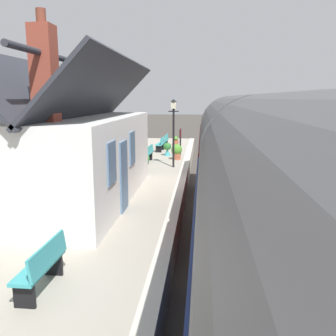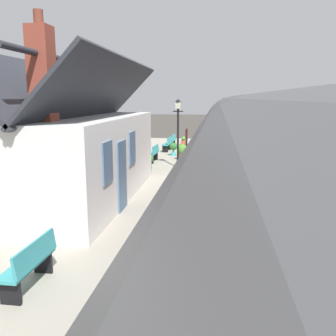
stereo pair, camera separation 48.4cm
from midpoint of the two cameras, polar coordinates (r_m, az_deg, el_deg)
The scene contains 20 objects.
ground_plane at distance 14.93m, azimuth 5.64°, elevation -5.57°, with size 160.00×160.00×0.00m, color #423D38.
platform at distance 15.27m, azimuth -9.05°, elevation -3.56°, with size 32.00×5.75×0.88m, color #A39B8C.
platform_edge_coping at distance 14.74m, azimuth 1.11°, elevation -2.16°, with size 32.00×0.36×0.02m, color beige.
rail_near at distance 15.01m, azimuth 11.87°, elevation -5.39°, with size 52.00×0.08×0.14m, color gray.
rail_far at distance 14.91m, azimuth 6.34°, elevation -5.32°, with size 52.00×0.08×0.14m, color gray.
train at distance 8.30m, azimuth 12.31°, elevation -3.36°, with size 18.72×2.73×4.32m.
station_building at distance 12.30m, azimuth -14.69°, elevation 2.11°, with size 8.47×3.52×5.49m.
bench_by_lamp at distance 25.06m, azimuth -1.04°, elevation 4.37°, with size 1.41×0.47×0.88m.
bench_platform_end at distance 23.17m, azimuth -1.72°, elevation 3.83°, with size 1.42×0.49×0.88m.
bench_mid_platform at distance 19.26m, azimuth -3.84°, elevation 2.35°, with size 1.42×0.49×0.88m.
bench_near_building at distance 7.00m, azimuth -21.04°, elevation -14.06°, with size 1.41×0.45×0.88m.
planter_edge_far at distance 20.66m, azimuth -5.45°, elevation 2.97°, with size 0.62×0.62×0.93m.
planter_under_sign at distance 17.34m, azimuth -7.29°, elevation 1.00°, with size 0.51×0.51×0.76m.
planter_edge_near at distance 17.04m, azimuth -4.64°, elevation 1.17°, with size 0.55×0.55×0.81m.
planter_by_door at distance 21.38m, azimuth -0.76°, elevation 3.01°, with size 0.47×0.47×0.76m.
planter_corner_building at distance 19.99m, azimuth 0.68°, elevation 2.66°, with size 0.59×0.59×0.88m.
planter_bench_left at distance 22.77m, azimuth -7.06°, elevation 3.54°, with size 0.48×0.48×0.83m.
planter_bench_right at distance 26.37m, azimuth 0.72°, elevation 4.30°, with size 1.02×0.32×0.61m.
lamp_post_platform at distance 17.56m, azimuth 0.08°, elevation 7.63°, with size 0.32×0.50×3.30m.
station_sign_board at distance 21.33m, azimuth 1.31°, elevation 5.13°, with size 0.96×0.06×1.57m.
Camera 1 is at (-14.34, 0.37, 4.23)m, focal length 38.84 mm.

